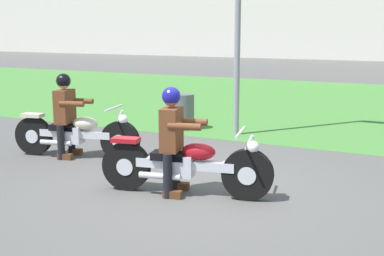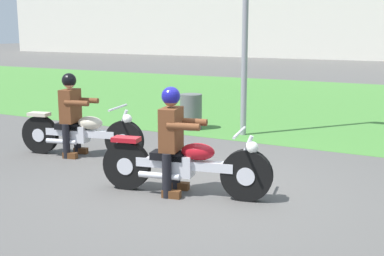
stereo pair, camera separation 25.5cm
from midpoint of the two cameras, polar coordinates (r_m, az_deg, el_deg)
ground at (r=6.74m, az=1.15°, el=-7.19°), size 120.00×120.00×0.00m
grass_verge at (r=15.23m, az=17.29°, el=2.62°), size 60.00×12.00×0.01m
motorcycle_lead at (r=6.50m, az=0.33°, el=-4.22°), size 2.26×0.78×0.89m
rider_lead at (r=6.45m, az=-1.10°, el=-0.46°), size 0.61×0.54×1.41m
motorcycle_follow at (r=8.64m, az=-11.62°, el=-0.61°), size 2.22×0.77×0.89m
rider_follow at (r=8.64m, az=-12.70°, el=2.22°), size 0.61×0.54×1.41m
trash_can at (r=10.82m, az=0.56°, el=1.86°), size 0.47×0.47×0.76m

